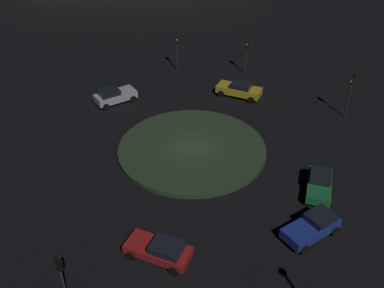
% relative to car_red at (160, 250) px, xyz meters
% --- Properties ---
extents(ground_plane, '(119.50, 119.50, 0.00)m').
position_rel_car_red_xyz_m(ground_plane, '(5.25, -10.63, -0.71)').
color(ground_plane, black).
extents(roundabout_island, '(12.47, 12.47, 0.34)m').
position_rel_car_red_xyz_m(roundabout_island, '(5.25, -10.63, -0.54)').
color(roundabout_island, '#2D4228').
rests_on(roundabout_island, ground_plane).
extents(car_red, '(4.40, 2.69, 1.37)m').
position_rel_car_red_xyz_m(car_red, '(0.00, 0.00, 0.00)').
color(car_red, red).
rests_on(car_red, ground_plane).
extents(car_green, '(2.99, 4.25, 1.36)m').
position_rel_car_red_xyz_m(car_green, '(-5.49, -11.84, -0.00)').
color(car_green, '#1E7238').
rests_on(car_green, ground_plane).
extents(car_silver, '(3.13, 4.43, 1.55)m').
position_rel_car_red_xyz_m(car_silver, '(16.37, -12.83, 0.09)').
color(car_silver, silver).
rests_on(car_silver, ground_plane).
extents(car_yellow, '(4.73, 2.69, 1.50)m').
position_rel_car_red_xyz_m(car_yellow, '(6.98, -21.26, 0.08)').
color(car_yellow, gold).
rests_on(car_yellow, ground_plane).
extents(car_blue, '(3.02, 4.31, 1.47)m').
position_rel_car_red_xyz_m(car_blue, '(-6.85, -7.35, 0.05)').
color(car_blue, '#1E38A5').
rests_on(car_blue, ground_plane).
extents(traffic_light_north, '(0.34, 0.38, 4.27)m').
position_rel_car_red_xyz_m(traffic_light_north, '(1.70, 5.86, 2.33)').
color(traffic_light_north, '#2D2D2D').
rests_on(traffic_light_north, ground_plane).
extents(traffic_light_southwest, '(0.37, 0.40, 4.47)m').
position_rel_car_red_xyz_m(traffic_light_southwest, '(-3.27, -23.50, 2.45)').
color(traffic_light_southwest, '#2D2D2D').
rests_on(traffic_light_southwest, ground_plane).
extents(traffic_light_southeast, '(0.38, 0.39, 4.10)m').
position_rel_car_red_xyz_m(traffic_light_southeast, '(15.98, -22.57, 2.21)').
color(traffic_light_southeast, '#2D2D2D').
rests_on(traffic_light_southeast, ground_plane).
extents(traffic_light_south, '(0.34, 0.38, 3.96)m').
position_rel_car_red_xyz_m(traffic_light_south, '(9.22, -26.26, 2.12)').
color(traffic_light_south, '#2D2D2D').
rests_on(traffic_light_south, ground_plane).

